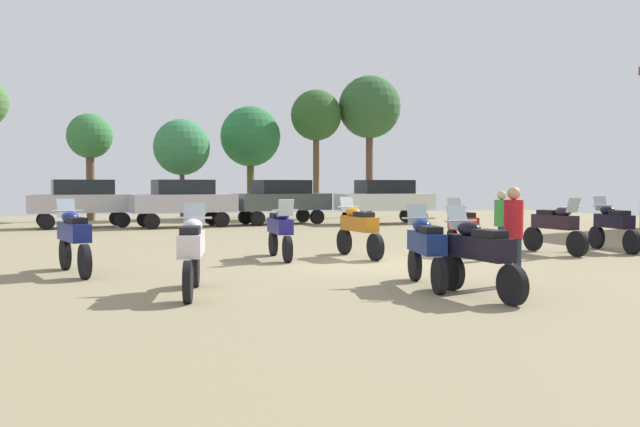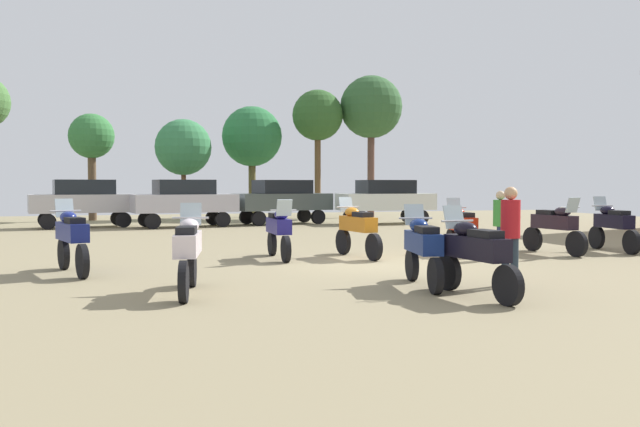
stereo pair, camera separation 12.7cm
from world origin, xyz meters
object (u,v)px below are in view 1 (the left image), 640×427
tree_8 (250,137)px  motorcycle_2 (426,247)px  motorcycle_5 (613,225)px  tree_3 (316,117)px  motorcycle_6 (479,253)px  motorcycle_7 (192,250)px  car_1 (83,200)px  car_3 (183,199)px  person_1 (501,220)px  motorcycle_4 (555,226)px  person_2 (513,228)px  motorcycle_9 (462,227)px  car_2 (281,198)px  tree_2 (90,138)px  motorcycle_10 (359,228)px  car_5 (384,198)px  motorcycle_1 (74,237)px  tree_5 (182,147)px  motorcycle_3 (280,229)px  tree_1 (370,108)px

tree_8 → motorcycle_2: bearing=-93.2°
motorcycle_5 → tree_3: 20.25m
motorcycle_6 → motorcycle_7: 4.66m
car_1 → car_3: size_ratio=1.00×
tree_3 → motorcycle_2: bearing=-101.5°
car_1 → person_1: car_1 is taller
motorcycle_4 → person_2: 5.98m
motorcycle_9 → car_1: (-10.15, 13.67, 0.46)m
motorcycle_5 → tree_3: (-2.72, 19.50, 4.74)m
person_2 → car_2: bearing=149.0°
motorcycle_4 → tree_2: bearing=-64.9°
motorcycle_10 → car_5: bearing=56.5°
motorcycle_2 → tree_2: tree_2 is taller
motorcycle_10 → motorcycle_2: bearing=-104.2°
motorcycle_5 → motorcycle_7: bearing=-155.2°
tree_8 → person_1: bearing=-84.2°
motorcycle_10 → tree_8: size_ratio=0.37×
person_1 → motorcycle_1: bearing=114.4°
car_3 → tree_2: tree_2 is taller
motorcycle_4 → motorcycle_9: bearing=-23.8°
tree_5 → motorcycle_2: bearing=-84.3°
motorcycle_3 → tree_8: (2.91, 19.92, 3.66)m
motorcycle_1 → car_2: car_2 is taller
motorcycle_2 → tree_2: (-6.83, 23.98, 3.39)m
car_3 → person_1: (6.39, -14.22, -0.21)m
tree_3 → car_2: bearing=-121.2°
person_2 → car_5: bearing=134.5°
car_3 → car_5: size_ratio=1.04×
motorcycle_2 → tree_1: 25.21m
motorcycle_6 → car_1: size_ratio=0.48×
motorcycle_3 → motorcycle_9: (4.81, -0.17, -0.01)m
car_1 → car_5: size_ratio=1.04×
car_5 → motorcycle_6: bearing=160.2°
tree_2 → person_2: bearing=-71.0°
motorcycle_5 → car_2: 15.46m
motorcycle_3 → motorcycle_2: bearing=107.1°
motorcycle_3 → motorcycle_9: motorcycle_3 is taller
motorcycle_9 → motorcycle_2: bearing=-117.4°
motorcycle_6 → tree_1: tree_1 is taller
motorcycle_2 → motorcycle_7: bearing=-175.7°
motorcycle_3 → person_1: 5.33m
tree_3 → tree_5: tree_3 is taller
person_2 → tree_1: size_ratio=0.23×
tree_5 → motorcycle_5: bearing=-63.2°
car_2 → motorcycle_2: bearing=163.1°
motorcycle_7 → car_1: size_ratio=0.49×
tree_1 → motorcycle_3: bearing=-116.7°
car_1 → car_5: 13.10m
motorcycle_1 → tree_2: tree_2 is taller
motorcycle_2 → car_2: bearing=94.5°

